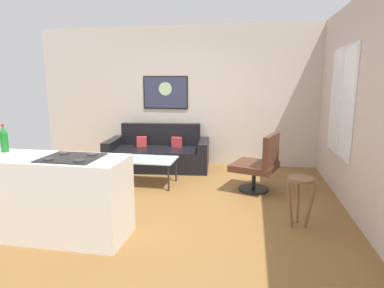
{
  "coord_description": "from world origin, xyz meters",
  "views": [
    {
      "loc": [
        1.3,
        -4.2,
        1.72
      ],
      "look_at": [
        0.36,
        0.9,
        0.7
      ],
      "focal_mm": 30.39,
      "sensor_mm": 36.0,
      "label": 1
    }
  ],
  "objects_px": {
    "coffee_table": "(148,161)",
    "couch": "(158,154)",
    "bar_stool": "(300,189)",
    "armchair": "(260,164)",
    "soda_bottle": "(4,140)",
    "wall_painting": "(165,92)"
  },
  "relations": [
    {
      "from": "coffee_table",
      "to": "soda_bottle",
      "type": "height_order",
      "value": "soda_bottle"
    },
    {
      "from": "armchair",
      "to": "soda_bottle",
      "type": "xyz_separation_m",
      "value": [
        -2.94,
        -1.78,
        0.61
      ]
    },
    {
      "from": "couch",
      "to": "bar_stool",
      "type": "bearing_deg",
      "value": -43.27
    },
    {
      "from": "armchair",
      "to": "wall_painting",
      "type": "xyz_separation_m",
      "value": [
        -1.92,
        1.59,
        1.03
      ]
    },
    {
      "from": "bar_stool",
      "to": "armchair",
      "type": "bearing_deg",
      "value": 110.76
    },
    {
      "from": "wall_painting",
      "to": "bar_stool",
      "type": "bearing_deg",
      "value": -49.46
    },
    {
      "from": "armchair",
      "to": "bar_stool",
      "type": "xyz_separation_m",
      "value": [
        0.45,
        -1.18,
        0.02
      ]
    },
    {
      "from": "soda_bottle",
      "to": "wall_painting",
      "type": "xyz_separation_m",
      "value": [
        1.03,
        3.36,
        0.42
      ]
    },
    {
      "from": "couch",
      "to": "wall_painting",
      "type": "distance_m",
      "value": 1.3
    },
    {
      "from": "bar_stool",
      "to": "wall_painting",
      "type": "relative_size",
      "value": 0.64
    },
    {
      "from": "soda_bottle",
      "to": "armchair",
      "type": "bearing_deg",
      "value": 31.12
    },
    {
      "from": "couch",
      "to": "coffee_table",
      "type": "xyz_separation_m",
      "value": [
        0.14,
        -1.07,
        0.13
      ]
    },
    {
      "from": "armchair",
      "to": "soda_bottle",
      "type": "bearing_deg",
      "value": -148.88
    },
    {
      "from": "soda_bottle",
      "to": "wall_painting",
      "type": "bearing_deg",
      "value": 73.04
    },
    {
      "from": "coffee_table",
      "to": "bar_stool",
      "type": "distance_m",
      "value": 2.54
    },
    {
      "from": "soda_bottle",
      "to": "wall_painting",
      "type": "height_order",
      "value": "wall_painting"
    },
    {
      "from": "couch",
      "to": "coffee_table",
      "type": "height_order",
      "value": "couch"
    },
    {
      "from": "coffee_table",
      "to": "wall_painting",
      "type": "xyz_separation_m",
      "value": [
        -0.11,
        1.58,
        1.07
      ]
    },
    {
      "from": "bar_stool",
      "to": "soda_bottle",
      "type": "relative_size",
      "value": 1.86
    },
    {
      "from": "coffee_table",
      "to": "bar_stool",
      "type": "xyz_separation_m",
      "value": [
        2.25,
        -1.18,
        0.06
      ]
    },
    {
      "from": "coffee_table",
      "to": "couch",
      "type": "bearing_deg",
      "value": 97.56
    },
    {
      "from": "wall_painting",
      "to": "coffee_table",
      "type": "bearing_deg",
      "value": -85.92
    }
  ]
}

